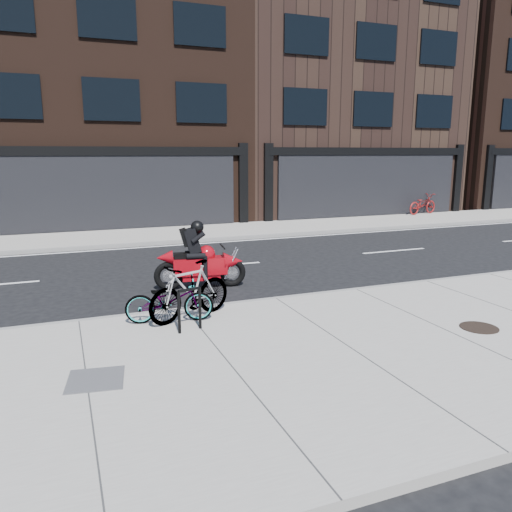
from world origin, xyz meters
name	(u,v)px	position (x,y,z in m)	size (l,w,h in m)	color
ground	(244,282)	(0.00, 0.00, 0.00)	(120.00, 120.00, 0.00)	black
sidewalk_near	(352,353)	(0.00, -5.00, 0.07)	(60.00, 6.00, 0.13)	gray
sidewalk_far	(177,234)	(0.00, 7.75, 0.07)	(60.00, 3.50, 0.13)	gray
building_center	(98,65)	(-2.00, 14.50, 7.25)	(12.00, 10.00, 14.50)	black
building_mideast	(322,97)	(10.00, 14.50, 6.25)	(12.00, 10.00, 12.50)	black
building_east	(486,100)	(22.00, 14.50, 6.50)	(10.00, 10.00, 13.00)	black
bike_rack	(190,306)	(-2.20, -3.25, 0.58)	(0.45, 0.16, 0.77)	black
bicycle_front	(169,300)	(-2.43, -2.64, 0.55)	(0.56, 1.60, 0.84)	gray
bicycle_rear	(190,291)	(-2.03, -2.60, 0.67)	(0.51, 1.81, 1.09)	gray
motorcycle	(204,261)	(-1.07, -0.14, 0.67)	(2.20, 0.75, 1.64)	black
bicycle_far	(422,204)	(12.89, 9.00, 0.64)	(0.68, 1.95, 1.02)	maroon
manhole_cover	(479,328)	(2.62, -4.99, 0.14)	(0.66, 0.66, 0.01)	black
utility_grate	(96,379)	(-3.89, -4.66, 0.14)	(0.75, 0.75, 0.01)	#424244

